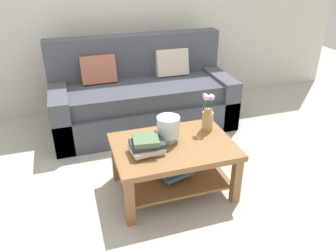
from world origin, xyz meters
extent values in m
plane|color=#B7B2A8|center=(0.00, 0.00, 0.00)|extent=(10.00, 10.00, 0.00)
cube|color=beige|center=(0.00, 1.65, 1.35)|extent=(6.40, 0.12, 2.70)
cube|color=#474C56|center=(0.03, 0.84, 0.18)|extent=(2.12, 0.90, 0.36)
cube|color=#40444E|center=(0.03, 0.81, 0.46)|extent=(1.88, 0.74, 0.20)
cube|color=#474C56|center=(0.03, 1.19, 0.71)|extent=(2.12, 0.20, 0.70)
cube|color=#474C56|center=(-0.94, 0.84, 0.30)|extent=(0.20, 0.90, 0.60)
cube|color=#474C56|center=(0.99, 0.84, 0.30)|extent=(0.20, 0.90, 0.60)
cube|color=#B26651|center=(-0.45, 1.05, 0.72)|extent=(0.40, 0.19, 0.34)
cube|color=beige|center=(0.45, 1.05, 0.72)|extent=(0.40, 0.19, 0.34)
cube|color=olive|center=(-0.03, -0.44, 0.45)|extent=(1.03, 0.73, 0.05)
cube|color=olive|center=(-0.49, -0.75, 0.21)|extent=(0.07, 0.07, 0.42)
cube|color=olive|center=(0.43, -0.75, 0.21)|extent=(0.07, 0.07, 0.42)
cube|color=olive|center=(-0.49, -0.13, 0.21)|extent=(0.07, 0.07, 0.42)
cube|color=olive|center=(0.43, -0.13, 0.21)|extent=(0.07, 0.07, 0.42)
cube|color=olive|center=(-0.03, -0.44, 0.14)|extent=(0.91, 0.61, 0.02)
cube|color=#2D333D|center=(-0.02, -0.39, 0.17)|extent=(0.32, 0.26, 0.04)
cube|color=#3D6075|center=(-0.02, -0.47, 0.21)|extent=(0.32, 0.27, 0.03)
cube|color=#3D6075|center=(-0.02, -0.43, 0.24)|extent=(0.29, 0.22, 0.03)
cube|color=beige|center=(-0.26, -0.50, 0.49)|extent=(0.22, 0.18, 0.02)
cube|color=beige|center=(-0.28, -0.51, 0.52)|extent=(0.28, 0.22, 0.04)
cube|color=#2D333D|center=(-0.27, -0.49, 0.55)|extent=(0.27, 0.19, 0.04)
cube|color=#51704C|center=(-0.28, -0.49, 0.59)|extent=(0.23, 0.24, 0.04)
cylinder|color=silver|center=(-0.06, -0.38, 0.48)|extent=(0.12, 0.12, 0.02)
cylinder|color=silver|center=(-0.06, -0.38, 0.51)|extent=(0.04, 0.04, 0.05)
cylinder|color=silver|center=(-0.06, -0.38, 0.62)|extent=(0.20, 0.20, 0.17)
sphere|color=#51704C|center=(-0.09, -0.38, 0.59)|extent=(0.06, 0.06, 0.06)
sphere|color=tan|center=(-0.03, -0.37, 0.59)|extent=(0.05, 0.05, 0.05)
cylinder|color=tan|center=(0.35, -0.28, 0.56)|extent=(0.10, 0.10, 0.18)
cylinder|color=tan|center=(0.35, -0.28, 0.67)|extent=(0.07, 0.07, 0.03)
cylinder|color=#426638|center=(0.37, -0.28, 0.73)|extent=(0.01, 0.01, 0.09)
sphere|color=silver|center=(0.37, -0.28, 0.79)|extent=(0.06, 0.06, 0.06)
cylinder|color=#426638|center=(0.35, -0.27, 0.72)|extent=(0.01, 0.01, 0.09)
sphere|color=gold|center=(0.35, -0.27, 0.78)|extent=(0.04, 0.04, 0.04)
cylinder|color=#426638|center=(0.31, -0.27, 0.74)|extent=(0.01, 0.01, 0.11)
sphere|color=#C66B7A|center=(0.31, -0.27, 0.81)|extent=(0.05, 0.05, 0.05)
cylinder|color=#426638|center=(0.31, -0.30, 0.73)|extent=(0.01, 0.01, 0.11)
sphere|color=silver|center=(0.31, -0.30, 0.80)|extent=(0.05, 0.05, 0.05)
cylinder|color=#426638|center=(0.35, -0.32, 0.73)|extent=(0.01, 0.01, 0.11)
sphere|color=#B28CB7|center=(0.35, -0.32, 0.80)|extent=(0.04, 0.04, 0.04)
camera|label=1|loc=(-0.81, -2.72, 1.91)|focal=35.31mm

